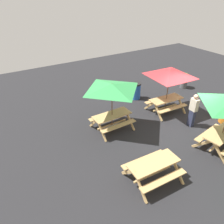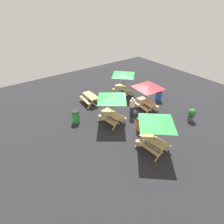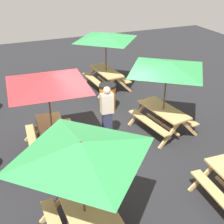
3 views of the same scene
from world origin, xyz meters
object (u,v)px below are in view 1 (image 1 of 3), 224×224
at_px(picnic_table_2, 170,77).
at_px(trash_bin_blue, 136,91).
at_px(picnic_table_4, 153,167).
at_px(potted_plant_0, 184,79).
at_px(person_standing, 193,110).
at_px(picnic_table_1, 112,90).

xyz_separation_m(picnic_table_2, trash_bin_blue, (0.42, -2.08, -1.49)).
bearing_deg(trash_bin_blue, picnic_table_4, 58.51).
distance_m(picnic_table_2, potted_plant_0, 3.89).
relative_size(trash_bin_blue, potted_plant_0, 0.96).
distance_m(picnic_table_4, trash_bin_blue, 6.28).
distance_m(picnic_table_4, potted_plant_0, 8.51).
relative_size(picnic_table_2, person_standing, 1.69).
relative_size(potted_plant_0, person_standing, 0.61).
relative_size(picnic_table_2, trash_bin_blue, 2.88).
bearing_deg(potted_plant_0, picnic_table_4, 35.56).
distance_m(picnic_table_2, person_standing, 2.00).
bearing_deg(potted_plant_0, picnic_table_1, 13.39).
xyz_separation_m(picnic_table_1, picnic_table_4, (0.43, 3.40, -1.43)).
bearing_deg(picnic_table_1, potted_plant_0, -167.67).
xyz_separation_m(picnic_table_4, potted_plant_0, (-6.92, -4.95, 0.01)).
bearing_deg(picnic_table_4, picnic_table_2, -135.68).
bearing_deg(trash_bin_blue, picnic_table_1, 34.40).
bearing_deg(potted_plant_0, picnic_table_2, 27.41).
relative_size(picnic_table_1, potted_plant_0, 2.29).
distance_m(trash_bin_blue, potted_plant_0, 3.66).
xyz_separation_m(picnic_table_1, potted_plant_0, (-6.49, -1.55, -1.41)).
bearing_deg(trash_bin_blue, person_standing, 97.74).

